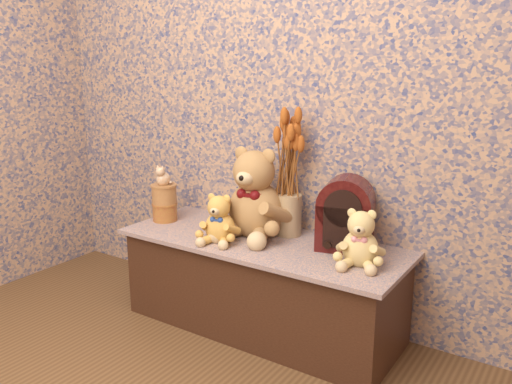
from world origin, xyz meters
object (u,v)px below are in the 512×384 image
teddy_large (256,188)px  cat_figurine (163,175)px  teddy_small (361,235)px  teddy_medium (220,216)px  cathedral_radio (346,213)px  biscuit_tin_lower (165,212)px  ceramic_vase (289,215)px

teddy_large → cat_figurine: 0.52m
teddy_large → teddy_small: (0.57, -0.09, -0.10)m
teddy_medium → cathedral_radio: 0.57m
cathedral_radio → cat_figurine: (-0.95, -0.13, 0.08)m
cathedral_radio → cat_figurine: cathedral_radio is taller
teddy_large → biscuit_tin_lower: bearing=-176.4°
teddy_medium → cathedral_radio: (0.52, 0.22, 0.04)m
teddy_large → cathedral_radio: bearing=0.9°
biscuit_tin_lower → cathedral_radio: bearing=7.6°
cathedral_radio → biscuit_tin_lower: cathedral_radio is taller
teddy_small → cathedral_radio: bearing=119.0°
teddy_large → cathedral_radio: size_ratio=1.39×
teddy_large → cathedral_radio: teddy_large is taller
teddy_large → biscuit_tin_lower: (-0.51, -0.08, -0.18)m
teddy_small → biscuit_tin_lower: 1.08m
ceramic_vase → teddy_large: bearing=-150.8°
teddy_large → teddy_medium: 0.22m
teddy_small → cat_figurine: bearing=164.9°
teddy_large → ceramic_vase: 0.20m
biscuit_tin_lower → teddy_large: bearing=8.8°
cathedral_radio → biscuit_tin_lower: 0.97m
teddy_medium → ceramic_vase: size_ratio=1.23×
teddy_large → ceramic_vase: teddy_large is taller
teddy_large → teddy_small: size_ratio=1.79×
teddy_small → teddy_medium: bearing=173.1°
teddy_medium → cathedral_radio: bearing=8.9°
teddy_large → biscuit_tin_lower: teddy_large is taller
teddy_medium → ceramic_vase: (0.22, 0.25, -0.02)m
teddy_medium → teddy_small: bearing=-6.6°
teddy_large → cat_figurine: size_ratio=4.13×
teddy_large → teddy_medium: size_ratio=1.87×
ceramic_vase → biscuit_tin_lower: size_ratio=1.57×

